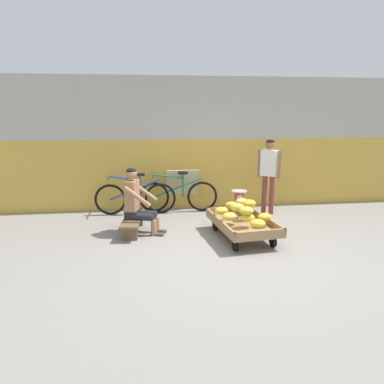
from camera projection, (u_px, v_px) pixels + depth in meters
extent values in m
plane|color=gray|center=(231.00, 254.00, 5.40)|extent=(80.00, 80.00, 0.00)
cube|color=gold|center=(201.00, 173.00, 8.02)|extent=(16.00, 0.30, 1.50)
cube|color=#A8A399|center=(202.00, 108.00, 7.71)|extent=(16.00, 0.30, 1.30)
cube|color=#99754C|center=(242.00, 225.00, 6.04)|extent=(1.00, 1.53, 0.05)
cube|color=#99754C|center=(220.00, 222.00, 5.93)|extent=(0.21, 1.43, 0.10)
cube|color=#99754C|center=(265.00, 219.00, 6.12)|extent=(0.21, 1.43, 0.10)
cube|color=#99754C|center=(228.00, 209.00, 6.68)|extent=(0.84, 0.14, 0.10)
cube|color=#99754C|center=(260.00, 234.00, 5.36)|extent=(0.84, 0.14, 0.10)
cylinder|color=black|center=(215.00, 225.00, 6.47)|extent=(0.07, 0.18, 0.18)
cylinder|color=black|center=(248.00, 223.00, 6.62)|extent=(0.07, 0.18, 0.18)
cylinder|color=black|center=(235.00, 245.00, 5.52)|extent=(0.07, 0.18, 0.18)
cylinder|color=black|center=(273.00, 241.00, 5.67)|extent=(0.07, 0.18, 0.18)
ellipsoid|color=yellow|center=(245.00, 204.00, 6.63)|extent=(0.30, 0.29, 0.13)
ellipsoid|color=gold|center=(248.00, 206.00, 6.46)|extent=(0.25, 0.19, 0.13)
ellipsoid|color=yellow|center=(229.00, 216.00, 5.84)|extent=(0.26, 0.20, 0.13)
ellipsoid|color=gold|center=(232.00, 205.00, 6.53)|extent=(0.28, 0.24, 0.13)
ellipsoid|color=gold|center=(221.00, 211.00, 6.17)|extent=(0.27, 0.22, 0.13)
ellipsoid|color=yellow|center=(258.00, 224.00, 5.47)|extent=(0.27, 0.22, 0.13)
ellipsoid|color=yellow|center=(247.00, 218.00, 5.76)|extent=(0.26, 0.21, 0.13)
ellipsoid|color=gold|center=(265.00, 217.00, 5.81)|extent=(0.29, 0.26, 0.13)
ellipsoid|color=gold|center=(246.00, 211.00, 5.71)|extent=(0.26, 0.21, 0.13)
ellipsoid|color=gold|center=(237.00, 207.00, 5.92)|extent=(0.27, 0.22, 0.13)
ellipsoid|color=gold|center=(242.00, 202.00, 6.29)|extent=(0.27, 0.22, 0.13)
ellipsoid|color=gold|center=(249.00, 203.00, 6.12)|extent=(0.27, 0.22, 0.13)
cube|color=brown|center=(133.00, 219.00, 6.32)|extent=(0.42, 1.13, 0.05)
cube|color=brown|center=(136.00, 220.00, 6.72)|extent=(0.25, 0.11, 0.22)
cube|color=brown|center=(130.00, 234.00, 5.97)|extent=(0.25, 0.11, 0.22)
cylinder|color=#9E704C|center=(157.00, 225.00, 6.36)|extent=(0.10, 0.10, 0.27)
cube|color=#4C3D2D|center=(160.00, 231.00, 6.38)|extent=(0.24, 0.15, 0.04)
cylinder|color=#232328|center=(145.00, 214.00, 6.36)|extent=(0.42, 0.24, 0.13)
cylinder|color=#9E704C|center=(154.00, 228.00, 6.19)|extent=(0.10, 0.10, 0.27)
cube|color=#4C3D2D|center=(157.00, 234.00, 6.21)|extent=(0.24, 0.15, 0.04)
cylinder|color=#232328|center=(142.00, 217.00, 6.18)|extent=(0.42, 0.24, 0.13)
cube|color=#232328|center=(133.00, 214.00, 6.30)|extent=(0.29, 0.33, 0.14)
cube|color=#9E704C|center=(132.00, 195.00, 6.23)|extent=(0.27, 0.36, 0.52)
cylinder|color=#9E704C|center=(144.00, 192.00, 6.39)|extent=(0.47, 0.21, 0.36)
cylinder|color=#9E704C|center=(137.00, 197.00, 6.00)|extent=(0.47, 0.21, 0.36)
sphere|color=#9E704C|center=(131.00, 174.00, 6.14)|extent=(0.19, 0.19, 0.19)
ellipsoid|color=black|center=(131.00, 171.00, 6.13)|extent=(0.17, 0.17, 0.09)
cube|color=gold|center=(239.00, 213.00, 7.04)|extent=(0.36, 0.28, 0.30)
cylinder|color=#28282D|center=(239.00, 205.00, 7.01)|extent=(0.20, 0.20, 0.03)
cube|color=#C6384C|center=(239.00, 198.00, 6.98)|extent=(0.16, 0.10, 0.24)
cylinder|color=white|center=(240.00, 199.00, 6.92)|extent=(0.13, 0.01, 0.13)
cylinder|color=#B2B5BA|center=(239.00, 191.00, 6.95)|extent=(0.30, 0.30, 0.01)
torus|color=black|center=(110.00, 200.00, 7.38)|extent=(0.64, 0.07, 0.64)
torus|color=black|center=(160.00, 198.00, 7.49)|extent=(0.64, 0.07, 0.64)
cylinder|color=#234299|center=(135.00, 189.00, 7.39)|extent=(1.03, 0.07, 0.43)
cylinder|color=#234299|center=(140.00, 187.00, 7.39)|extent=(0.04, 0.04, 0.48)
cylinder|color=#234299|center=(125.00, 178.00, 7.32)|extent=(0.62, 0.05, 0.12)
cube|color=black|center=(140.00, 174.00, 7.33)|extent=(0.20, 0.11, 0.05)
cylinder|color=black|center=(109.00, 177.00, 7.28)|extent=(0.04, 0.48, 0.03)
torus|color=black|center=(154.00, 197.00, 7.60)|extent=(0.64, 0.09, 0.64)
torus|color=black|center=(202.00, 196.00, 7.66)|extent=(0.64, 0.09, 0.64)
cylinder|color=#236B3D|center=(178.00, 187.00, 7.59)|extent=(1.03, 0.10, 0.43)
cylinder|color=#236B3D|center=(183.00, 186.00, 7.58)|extent=(0.04, 0.04, 0.48)
cylinder|color=#236B3D|center=(168.00, 176.00, 7.52)|extent=(0.62, 0.08, 0.12)
cube|color=black|center=(183.00, 173.00, 7.52)|extent=(0.21, 0.11, 0.05)
cylinder|color=black|center=(153.00, 176.00, 7.50)|extent=(0.06, 0.48, 0.03)
cube|color=#C6B289|center=(182.00, 189.00, 7.86)|extent=(0.70, 0.27, 0.87)
cylinder|color=brown|center=(272.00, 195.00, 7.42)|extent=(0.10, 0.10, 0.80)
cylinder|color=brown|center=(264.00, 194.00, 7.50)|extent=(0.10, 0.10, 0.80)
cube|color=silver|center=(269.00, 163.00, 7.32)|extent=(0.38, 0.35, 0.52)
cylinder|color=brown|center=(280.00, 165.00, 7.22)|extent=(0.07, 0.07, 0.56)
cylinder|color=brown|center=(259.00, 163.00, 7.42)|extent=(0.07, 0.07, 0.56)
sphere|color=brown|center=(270.00, 144.00, 7.24)|extent=(0.19, 0.19, 0.19)
ellipsoid|color=black|center=(270.00, 142.00, 7.22)|extent=(0.17, 0.17, 0.09)
cube|color=#D13D4C|center=(242.00, 220.00, 6.67)|extent=(0.18, 0.12, 0.24)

